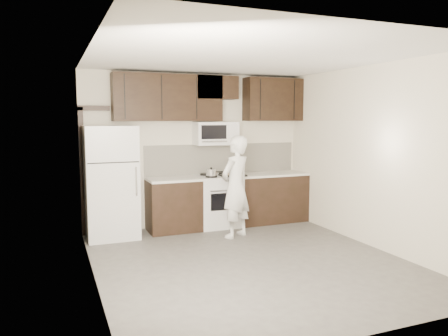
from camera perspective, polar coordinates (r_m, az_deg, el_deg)
floor at (r=6.04m, az=3.28°, el=-12.00°), size 4.50×4.50×0.00m
back_wall at (r=7.84m, az=-3.66°, el=2.35°), size 4.00×0.00×4.00m
ceiling at (r=5.78m, az=3.45°, el=14.29°), size 4.50×4.50×0.00m
counter_run at (r=7.88m, az=1.27°, el=-4.17°), size 2.95×0.64×0.91m
stove at (r=7.77m, az=-0.79°, el=-4.30°), size 0.76×0.66×0.94m
backsplash at (r=8.02m, az=-0.23°, el=1.24°), size 2.90×0.02×0.54m
upper_cabinets at (r=7.73m, az=-1.82°, el=9.22°), size 3.48×0.35×0.78m
microwave at (r=7.74m, az=-1.12°, el=4.54°), size 0.76×0.42×0.40m
refrigerator at (r=7.20m, az=-14.53°, el=-1.82°), size 0.80×0.76×1.80m
door_trim at (r=7.44m, az=-17.75°, el=1.05°), size 0.50×0.08×2.12m
saucepan at (r=7.49m, az=-1.65°, el=-0.67°), size 0.32×0.18×0.18m
baking_tray at (r=7.67m, az=1.14°, el=-0.94°), size 0.46×0.36×0.02m
pizza at (r=7.67m, az=1.14°, el=-0.78°), size 0.31×0.31×0.02m
person at (r=7.02m, az=1.53°, el=-2.46°), size 0.71×0.63×1.64m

